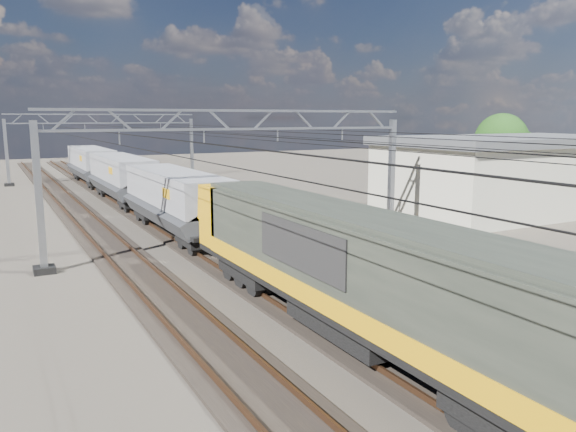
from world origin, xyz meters
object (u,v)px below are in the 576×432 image
locomotive (355,268)px  catenary_gantry_mid (243,174)px  tree_far (505,142)px  hopper_wagon_third (91,163)px  industrial_shed (511,174)px  hopper_wagon_lead (176,197)px  hopper_wagon_mid (122,175)px  catenary_gantry_far (106,144)px

locomotive → catenary_gantry_mid: bearing=81.1°
locomotive → tree_far: 39.47m
hopper_wagon_third → industrial_shed: 39.47m
industrial_shed → tree_far: (8.32, 7.79, 1.80)m
hopper_wagon_lead → tree_far: 32.76m
locomotive → tree_far: size_ratio=2.97×
industrial_shed → locomotive: bearing=-148.4°
locomotive → hopper_wagon_mid: locomotive is taller
hopper_wagon_lead → hopper_wagon_mid: 14.20m
catenary_gantry_far → hopper_wagon_lead: catenary_gantry_far is taller
catenary_gantry_far → catenary_gantry_mid: bearing=-90.0°
catenary_gantry_mid → industrial_shed: size_ratio=1.07×
catenary_gantry_mid → locomotive: bearing=-98.9°
catenary_gantry_mid → tree_far: size_ratio=2.80×
hopper_wagon_mid → hopper_wagon_third: (0.00, 14.20, 0.00)m
catenary_gantry_far → locomotive: (-2.00, -48.76, -1.58)m
catenary_gantry_mid → industrial_shed: catenary_gantry_mid is taller
catenary_gantry_far → hopper_wagon_lead: size_ratio=1.53×
hopper_wagon_third → tree_far: bearing=-36.1°
hopper_wagon_third → industrial_shed: industrial_shed is taller
industrial_shed → tree_far: 11.54m
hopper_wagon_lead → hopper_wagon_third: (0.00, 28.40, 0.00)m
catenary_gantry_mid → locomotive: size_ratio=0.94×
industrial_shed → hopper_wagon_mid: bearing=144.5°
hopper_wagon_lead → hopper_wagon_third: 28.40m
hopper_wagon_third → catenary_gantry_far: bearing=53.1°
hopper_wagon_third → tree_far: 40.05m
hopper_wagon_lead → hopper_wagon_third: bearing=90.0°
locomotive → hopper_wagon_lead: bearing=90.0°
catenary_gantry_far → hopper_wagon_mid: 17.06m
locomotive → hopper_wagon_third: (-0.00, 46.10, -0.09)m
tree_far → catenary_gantry_mid: bearing=-162.1°
catenary_gantry_mid → tree_far: 31.86m
hopper_wagon_third → tree_far: size_ratio=1.83×
hopper_wagon_mid → hopper_wagon_lead: bearing=-90.0°
catenary_gantry_mid → industrial_shed: bearing=5.2°
locomotive → hopper_wagon_third: 46.10m
catenary_gantry_mid → hopper_wagon_third: (-2.00, 33.34, -1.67)m
catenary_gantry_far → tree_far: bearing=-40.8°
hopper_wagon_lead → industrial_shed: size_ratio=0.70×
locomotive → hopper_wagon_mid: 31.90m
hopper_wagon_lead → tree_far: (32.32, 4.85, 2.30)m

